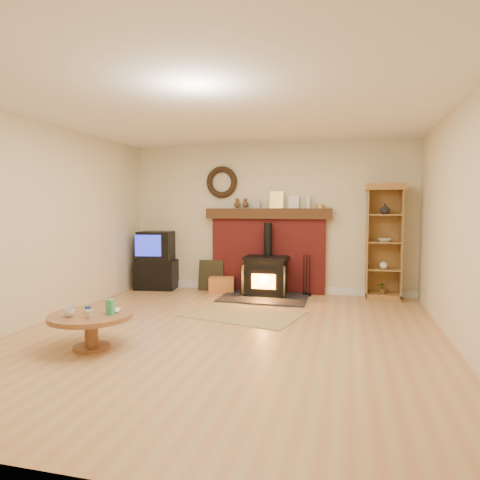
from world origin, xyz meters
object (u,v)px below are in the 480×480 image
(coffee_table, at_px, (91,320))
(curio_cabinet, at_px, (384,242))
(tv_unit, at_px, (156,261))
(wood_stove, at_px, (266,277))

(coffee_table, bearing_deg, curio_cabinet, 46.54)
(tv_unit, bearing_deg, wood_stove, -5.45)
(wood_stove, height_order, tv_unit, wood_stove)
(coffee_table, bearing_deg, wood_stove, 67.16)
(wood_stove, xyz_separation_m, coffee_table, (-1.30, -3.08, -0.02))
(curio_cabinet, height_order, coffee_table, curio_cabinet)
(tv_unit, height_order, coffee_table, tv_unit)
(wood_stove, xyz_separation_m, tv_unit, (-2.09, 0.20, 0.18))
(wood_stove, bearing_deg, coffee_table, -112.84)
(curio_cabinet, xyz_separation_m, coffee_table, (-3.18, -3.36, -0.63))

